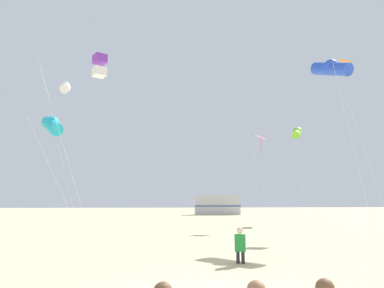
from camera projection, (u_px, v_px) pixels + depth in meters
The scene contains 9 objects.
kite_flyer_standing at pixel (240, 245), 11.30m from camera, with size 0.42×0.55×1.16m.
kite_diamond_orange at pixel (347, 69), 24.89m from camera, with size 2.98×2.33×11.75m.
kite_tube_lime at pixel (297, 133), 33.69m from camera, with size 3.51×3.85×9.00m.
kite_tube_cyan at pixel (52, 125), 19.83m from camera, with size 2.90×3.28×6.80m.
kite_tube_white at pixel (65, 88), 28.42m from camera, with size 2.88×3.00×11.50m.
kite_diamond_rainbow at pixel (261, 140), 26.25m from camera, with size 1.72×1.72×6.76m.
kite_box_violet at pixel (99, 66), 18.37m from camera, with size 3.44×3.29×9.37m.
kite_tube_blue at pixel (331, 68), 19.43m from camera, with size 2.13×2.68×9.75m.
rv_van_silver at pixel (217, 205), 52.00m from camera, with size 6.57×2.72×2.80m.
Camera 1 is at (-1.08, -7.16, 1.97)m, focal length 33.74 mm.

